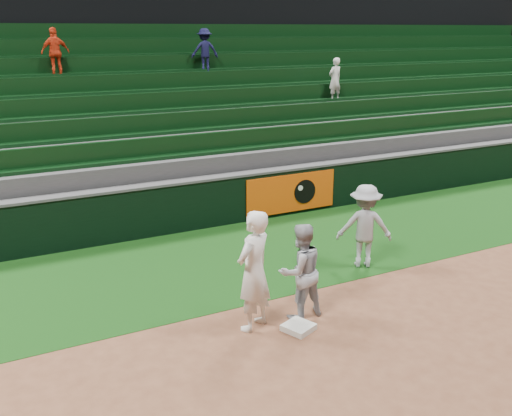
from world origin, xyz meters
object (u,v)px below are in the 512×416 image
(first_base, at_px, (298,327))
(base_coach, at_px, (365,226))
(baserunner, at_px, (300,271))
(first_baseman, at_px, (254,271))

(first_base, xyz_separation_m, base_coach, (2.55, 1.66, 0.82))
(baserunner, xyz_separation_m, base_coach, (2.29, 1.25, 0.04))
(first_base, distance_m, baserunner, 0.92)
(first_base, relative_size, baserunner, 0.26)
(first_base, relative_size, base_coach, 0.25)
(first_base, bearing_deg, first_baseman, 145.46)
(baserunner, relative_size, base_coach, 0.96)
(baserunner, bearing_deg, first_baseman, -2.61)
(first_base, height_order, first_baseman, first_baseman)
(first_base, distance_m, base_coach, 3.16)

